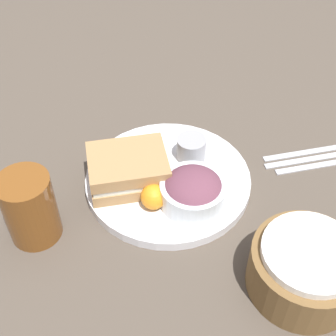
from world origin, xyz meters
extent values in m
plane|color=#4C4238|center=(0.00, 0.00, 0.00)|extent=(4.00, 4.00, 0.00)
cylinder|color=silver|center=(0.00, 0.00, 0.01)|extent=(0.28, 0.28, 0.02)
cube|color=#A37A4C|center=(0.07, 0.01, 0.03)|extent=(0.14, 0.11, 0.02)
cube|color=silver|center=(0.07, 0.01, 0.04)|extent=(0.13, 0.11, 0.01)
cube|color=#A37A4C|center=(0.07, 0.01, 0.06)|extent=(0.14, 0.11, 0.02)
cylinder|color=white|center=(-0.04, 0.06, 0.04)|extent=(0.10, 0.10, 0.04)
ellipsoid|color=brown|center=(-0.04, 0.06, 0.05)|extent=(0.10, 0.10, 0.05)
cylinder|color=#99999E|center=(-0.04, -0.04, 0.04)|extent=(0.05, 0.05, 0.04)
sphere|color=orange|center=(0.03, 0.06, 0.04)|extent=(0.04, 0.04, 0.04)
cylinder|color=brown|center=(0.21, 0.09, 0.06)|extent=(0.08, 0.08, 0.12)
cylinder|color=brown|center=(-0.17, 0.21, 0.04)|extent=(0.15, 0.15, 0.07)
cylinder|color=white|center=(-0.17, 0.21, 0.08)|extent=(0.13, 0.13, 0.01)
cube|color=#B2B2B7|center=(-0.26, -0.06, 0.00)|extent=(0.18, 0.04, 0.01)
cube|color=#B2B2B7|center=(-0.27, -0.04, 0.00)|extent=(0.19, 0.04, 0.01)
cube|color=#B2B2B7|center=(-0.27, -0.02, 0.00)|extent=(0.16, 0.04, 0.01)
camera|label=1|loc=(0.04, 0.55, 0.59)|focal=50.00mm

